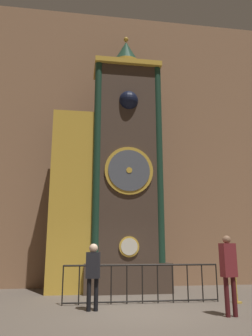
{
  "coord_description": "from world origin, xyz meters",
  "views": [
    {
      "loc": [
        -1.56,
        -8.31,
        1.58
      ],
      "look_at": [
        0.22,
        3.74,
        4.47
      ],
      "focal_mm": 35.0,
      "sensor_mm": 36.0,
      "label": 1
    }
  ],
  "objects_px": {
    "visitor_far": "(229,267)",
    "stanchion_post": "(236,291)",
    "clock_tower": "(113,174)",
    "visitor_near": "(93,270)"
  },
  "relations": [
    {
      "from": "visitor_far",
      "to": "stanchion_post",
      "type": "xyz_separation_m",
      "value": [
        0.99,
        1.73,
        -0.77
      ]
    },
    {
      "from": "clock_tower",
      "to": "visitor_near",
      "type": "bearing_deg",
      "value": -104.02
    },
    {
      "from": "visitor_far",
      "to": "stanchion_post",
      "type": "distance_m",
      "value": 2.14
    },
    {
      "from": "visitor_near",
      "to": "visitor_far",
      "type": "xyz_separation_m",
      "value": [
        3.11,
        -1.13,
        0.1
      ]
    },
    {
      "from": "visitor_near",
      "to": "visitor_far",
      "type": "relative_size",
      "value": 0.9
    },
    {
      "from": "visitor_near",
      "to": "clock_tower",
      "type": "bearing_deg",
      "value": 87.48
    },
    {
      "from": "clock_tower",
      "to": "visitor_far",
      "type": "xyz_separation_m",
      "value": [
        2.27,
        -4.48,
        -3.11
      ]
    },
    {
      "from": "visitor_near",
      "to": "visitor_far",
      "type": "bearing_deg",
      "value": -8.48
    },
    {
      "from": "clock_tower",
      "to": "visitor_near",
      "type": "xyz_separation_m",
      "value": [
        -0.84,
        -3.35,
        -3.22
      ]
    },
    {
      "from": "clock_tower",
      "to": "stanchion_post",
      "type": "distance_m",
      "value": 5.77
    }
  ]
}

